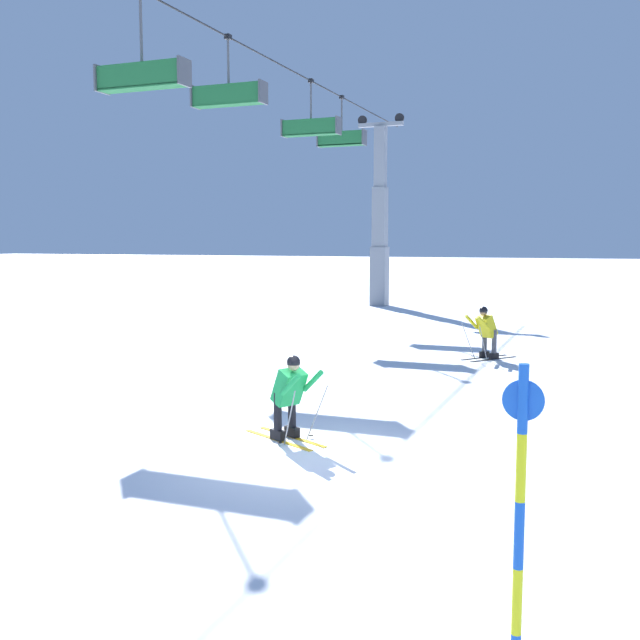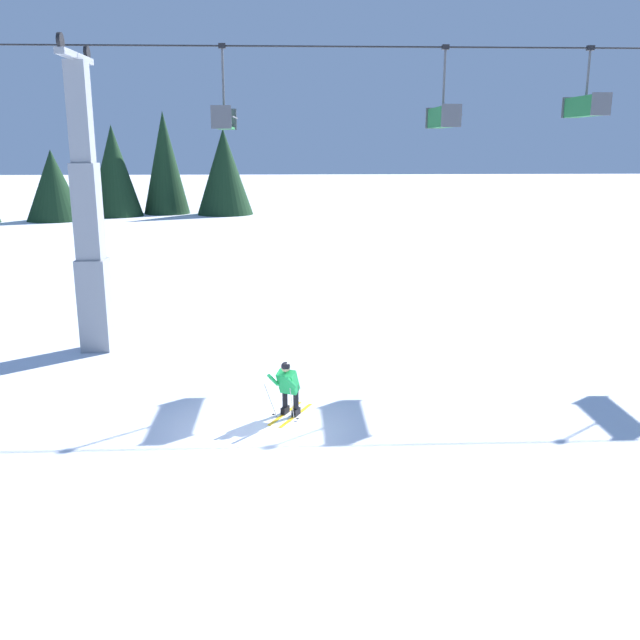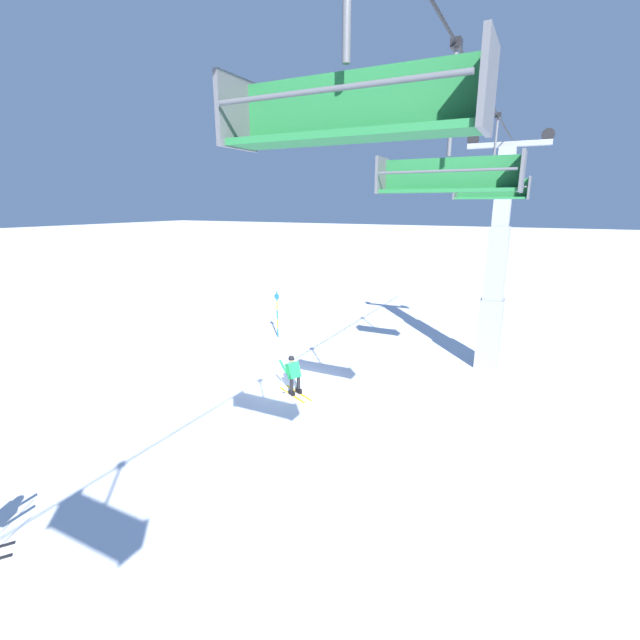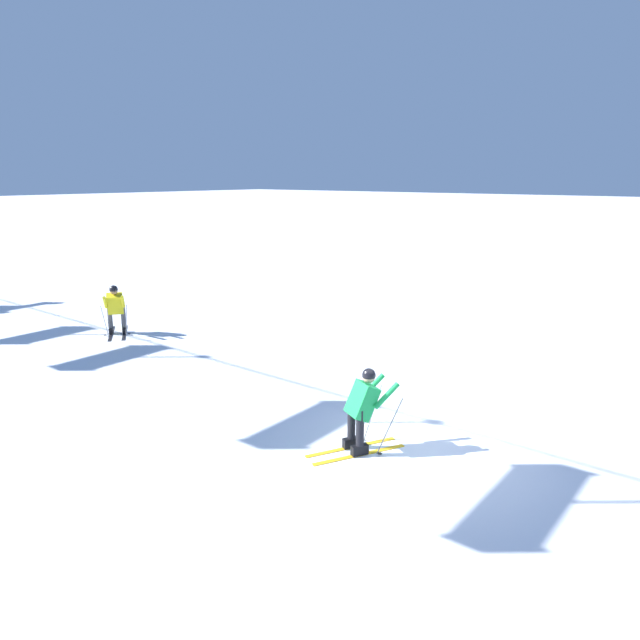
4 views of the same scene
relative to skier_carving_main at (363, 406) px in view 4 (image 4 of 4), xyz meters
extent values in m
plane|color=white|center=(-0.72, -0.72, -0.78)|extent=(260.00, 260.00, 0.00)
cube|color=yellow|center=(0.19, 0.04, -0.77)|extent=(0.83, 1.50, 0.01)
cube|color=black|center=(0.19, 0.04, -0.68)|extent=(0.23, 0.30, 0.16)
cylinder|color=black|center=(0.19, 0.04, -0.30)|extent=(0.13, 0.13, 0.61)
cube|color=yellow|center=(-0.08, 0.17, -0.77)|extent=(0.83, 1.50, 0.01)
cube|color=black|center=(-0.08, 0.17, -0.68)|extent=(0.23, 0.30, 0.16)
cylinder|color=black|center=(-0.08, 0.17, -0.30)|extent=(0.13, 0.13, 0.61)
cube|color=green|center=(0.00, 0.01, 0.09)|extent=(0.58, 0.60, 0.62)
sphere|color=tan|center=(-0.05, -0.09, 0.47)|extent=(0.20, 0.20, 0.20)
sphere|color=black|center=(-0.05, -0.09, 0.50)|extent=(0.22, 0.22, 0.22)
cylinder|color=green|center=(0.07, -0.37, 0.20)|extent=(0.28, 0.45, 0.40)
cylinder|color=gray|center=(0.10, -0.42, -0.36)|extent=(0.12, 0.46, 1.04)
cylinder|color=black|center=(0.22, -0.28, -0.73)|extent=(0.07, 0.07, 0.01)
cylinder|color=green|center=(-0.34, -0.16, 0.20)|extent=(0.28, 0.45, 0.40)
cylinder|color=gray|center=(-0.39, -0.16, -0.36)|extent=(0.32, 0.36, 1.04)
cylinder|color=black|center=(-0.36, 0.01, -0.73)|extent=(0.07, 0.07, 0.01)
cube|color=black|center=(9.43, -1.84, -0.77)|extent=(1.40, 1.06, 0.01)
cube|color=black|center=(9.43, -1.84, -0.68)|extent=(0.29, 0.25, 0.16)
cylinder|color=#4C4C51|center=(9.43, -1.84, -0.29)|extent=(0.13, 0.13, 0.63)
cube|color=black|center=(9.65, -1.56, -0.77)|extent=(1.40, 1.06, 0.01)
cube|color=black|center=(9.65, -1.56, -0.68)|extent=(0.29, 0.25, 0.16)
cylinder|color=#4C4C51|center=(9.65, -1.56, -0.29)|extent=(0.13, 0.13, 0.63)
cube|color=gold|center=(9.44, -1.63, 0.12)|extent=(0.64, 0.62, 0.64)
sphere|color=#997051|center=(9.34, -1.56, 0.51)|extent=(0.21, 0.21, 0.21)
sphere|color=black|center=(9.34, -1.56, 0.54)|extent=(0.23, 0.23, 0.23)
cylinder|color=gold|center=(9.04, -1.62, 0.23)|extent=(0.43, 0.35, 0.42)
cylinder|color=gray|center=(8.99, -1.64, -0.35)|extent=(0.44, 0.19, 1.08)
cylinder|color=black|center=(9.10, -1.78, -0.73)|extent=(0.07, 0.07, 0.01)
cylinder|color=gold|center=(9.31, -1.25, 0.23)|extent=(0.43, 0.35, 0.42)
cylinder|color=gray|center=(9.32, -1.19, -0.35)|extent=(0.31, 0.38, 1.08)
cylinder|color=black|center=(9.48, -1.26, -0.73)|extent=(0.07, 0.07, 0.01)
camera|label=1|loc=(-10.61, -4.69, 2.41)|focal=41.64mm
camera|label=2|loc=(0.07, -15.59, 5.55)|focal=39.26mm
camera|label=3|loc=(12.56, 7.43, 5.79)|focal=24.62mm
camera|label=4|loc=(-4.88, 7.28, 3.59)|focal=32.73mm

